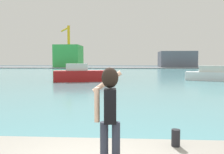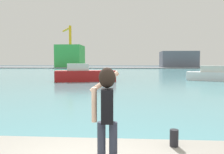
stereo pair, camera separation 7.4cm
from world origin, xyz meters
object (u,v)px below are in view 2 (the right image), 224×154
Objects in this scene: person_photographer at (107,108)px; port_crane at (69,42)px; warehouse_right at (178,59)px; harbor_bollard at (174,138)px; warehouse_left at (70,56)px; boat_moored at (84,75)px; boat_moored_2 at (220,75)px.

port_crane is (-22.81, 87.18, 8.59)m from person_photographer.
port_crane reaches higher than warehouse_right.
harbor_bollard is 93.50m from warehouse_right.
warehouse_right is 0.87× the size of port_crane.
warehouse_left reaches higher than warehouse_right.
harbor_bollard is (1.36, 1.19, -0.88)m from person_photographer.
port_crane reaches higher than harbor_bollard.
boat_moored is at bearing 7.44° from person_photographer.
warehouse_left is at bearing 105.41° from harbor_bollard.
warehouse_left is (-23.41, 91.03, 3.10)m from person_photographer.
person_photographer is 0.22× the size of boat_moored.
warehouse_left is (-18.24, 65.75, 3.94)m from boat_moored.
boat_moored is at bearing 105.17° from harbor_bollard.
boat_moored_2 is at bearing -6.43° from boat_moored.
person_photographer is at bearing -75.34° from port_crane.
port_crane is at bearing 105.70° from harbor_bollard.
person_photographer is at bearing -102.66° from warehouse_right.
boat_moored is 0.48× the size of port_crane.
port_crane is (-43.60, -5.42, 6.76)m from warehouse_right.
warehouse_right is (20.79, 92.61, 1.84)m from person_photographer.
boat_moored_2 is at bearing 67.17° from harbor_bollard.
harbor_bollard is at bearing -93.50° from boat_moored_2.
warehouse_right is (19.43, 91.42, 2.72)m from harbor_bollard.
warehouse_right is 44.45m from port_crane.
warehouse_right is at bearing -16.78° from person_photographer.
person_photographer is 30.19m from boat_moored_2.
port_crane reaches higher than boat_moored.
warehouse_left reaches higher than harbor_bollard.
port_crane is at bearing -81.11° from warehouse_left.
person_photographer is 0.12× the size of warehouse_right.
boat_moored is at bearing -153.50° from boat_moored_2.
warehouse_left is 44.25m from warehouse_right.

